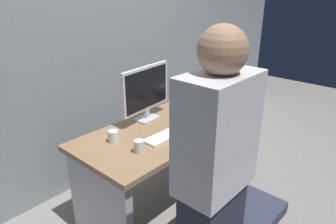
{
  "coord_description": "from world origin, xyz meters",
  "views": [
    {
      "loc": [
        -1.64,
        -1.52,
        1.78
      ],
      "look_at": [
        0.0,
        -0.05,
        0.88
      ],
      "focal_mm": 33.29,
      "sensor_mm": 36.0,
      "label": 1
    }
  ],
  "objects_px": {
    "keyboard": "(169,134)",
    "cup_near_keyboard": "(139,146)",
    "book_stack": "(194,100)",
    "office_chair": "(232,209)",
    "cup_by_monitor": "(113,136)",
    "mouse": "(192,120)",
    "monitor": "(146,90)",
    "desk": "(163,153)",
    "cell_phone": "(215,117)",
    "person_at_desk": "(213,188)"
  },
  "relations": [
    {
      "from": "keyboard",
      "to": "cup_near_keyboard",
      "type": "relative_size",
      "value": 4.82
    },
    {
      "from": "cup_near_keyboard",
      "to": "book_stack",
      "type": "height_order",
      "value": "book_stack"
    },
    {
      "from": "office_chair",
      "to": "book_stack",
      "type": "height_order",
      "value": "office_chair"
    },
    {
      "from": "keyboard",
      "to": "book_stack",
      "type": "height_order",
      "value": "book_stack"
    },
    {
      "from": "cup_by_monitor",
      "to": "office_chair",
      "type": "bearing_deg",
      "value": -72.81
    },
    {
      "from": "mouse",
      "to": "monitor",
      "type": "bearing_deg",
      "value": 123.92
    },
    {
      "from": "desk",
      "to": "mouse",
      "type": "xyz_separation_m",
      "value": [
        0.24,
        -0.1,
        0.24
      ]
    },
    {
      "from": "desk",
      "to": "cup_by_monitor",
      "type": "xyz_separation_m",
      "value": [
        -0.41,
        0.11,
        0.27
      ]
    },
    {
      "from": "office_chair",
      "to": "cell_phone",
      "type": "height_order",
      "value": "office_chair"
    },
    {
      "from": "office_chair",
      "to": "cell_phone",
      "type": "relative_size",
      "value": 6.53
    },
    {
      "from": "cup_by_monitor",
      "to": "cell_phone",
      "type": "bearing_deg",
      "value": -18.77
    },
    {
      "from": "office_chair",
      "to": "mouse",
      "type": "relative_size",
      "value": 9.4
    },
    {
      "from": "cell_phone",
      "to": "mouse",
      "type": "bearing_deg",
      "value": 136.54
    },
    {
      "from": "keyboard",
      "to": "cup_near_keyboard",
      "type": "height_order",
      "value": "cup_near_keyboard"
    },
    {
      "from": "book_stack",
      "to": "keyboard",
      "type": "bearing_deg",
      "value": -160.99
    },
    {
      "from": "office_chair",
      "to": "cell_phone",
      "type": "distance_m",
      "value": 0.87
    },
    {
      "from": "cell_phone",
      "to": "book_stack",
      "type": "bearing_deg",
      "value": 58.15
    },
    {
      "from": "person_at_desk",
      "to": "cell_phone",
      "type": "relative_size",
      "value": 11.38
    },
    {
      "from": "office_chair",
      "to": "book_stack",
      "type": "bearing_deg",
      "value": 51.43
    },
    {
      "from": "person_at_desk",
      "to": "mouse",
      "type": "relative_size",
      "value": 16.39
    },
    {
      "from": "keyboard",
      "to": "cell_phone",
      "type": "xyz_separation_m",
      "value": [
        0.53,
        -0.06,
        -0.01
      ]
    },
    {
      "from": "book_stack",
      "to": "cell_phone",
      "type": "relative_size",
      "value": 1.56
    },
    {
      "from": "office_chair",
      "to": "monitor",
      "type": "bearing_deg",
      "value": 79.37
    },
    {
      "from": "keyboard",
      "to": "cell_phone",
      "type": "relative_size",
      "value": 2.99
    },
    {
      "from": "monitor",
      "to": "cell_phone",
      "type": "distance_m",
      "value": 0.64
    },
    {
      "from": "desk",
      "to": "person_at_desk",
      "type": "bearing_deg",
      "value": -122.43
    },
    {
      "from": "office_chair",
      "to": "cup_near_keyboard",
      "type": "bearing_deg",
      "value": 112.1
    },
    {
      "from": "keyboard",
      "to": "book_stack",
      "type": "bearing_deg",
      "value": 20.28
    },
    {
      "from": "desk",
      "to": "cup_by_monitor",
      "type": "distance_m",
      "value": 0.5
    },
    {
      "from": "mouse",
      "to": "cup_by_monitor",
      "type": "distance_m",
      "value": 0.69
    },
    {
      "from": "monitor",
      "to": "mouse",
      "type": "bearing_deg",
      "value": -56.08
    },
    {
      "from": "monitor",
      "to": "office_chair",
      "type": "bearing_deg",
      "value": -100.63
    },
    {
      "from": "office_chair",
      "to": "person_at_desk",
      "type": "height_order",
      "value": "person_at_desk"
    },
    {
      "from": "cup_by_monitor",
      "to": "cell_phone",
      "type": "relative_size",
      "value": 0.6
    },
    {
      "from": "cup_by_monitor",
      "to": "person_at_desk",
      "type": "bearing_deg",
      "value": -96.88
    },
    {
      "from": "mouse",
      "to": "cup_by_monitor",
      "type": "xyz_separation_m",
      "value": [
        -0.66,
        0.21,
        0.03
      ]
    },
    {
      "from": "cup_near_keyboard",
      "to": "cup_by_monitor",
      "type": "height_order",
      "value": "cup_near_keyboard"
    },
    {
      "from": "cup_near_keyboard",
      "to": "cell_phone",
      "type": "bearing_deg",
      "value": -3.04
    },
    {
      "from": "cell_phone",
      "to": "office_chair",
      "type": "bearing_deg",
      "value": -158.51
    },
    {
      "from": "keyboard",
      "to": "cup_by_monitor",
      "type": "bearing_deg",
      "value": 147.11
    },
    {
      "from": "person_at_desk",
      "to": "cup_near_keyboard",
      "type": "xyz_separation_m",
      "value": [
        0.13,
        0.69,
        -0.07
      ]
    },
    {
      "from": "cup_near_keyboard",
      "to": "cell_phone",
      "type": "distance_m",
      "value": 0.85
    },
    {
      "from": "cup_near_keyboard",
      "to": "desk",
      "type": "bearing_deg",
      "value": 19.71
    },
    {
      "from": "monitor",
      "to": "book_stack",
      "type": "relative_size",
      "value": 2.4
    },
    {
      "from": "desk",
      "to": "book_stack",
      "type": "xyz_separation_m",
      "value": [
        0.5,
        0.08,
        0.3
      ]
    },
    {
      "from": "desk",
      "to": "keyboard",
      "type": "relative_size",
      "value": 3.33
    },
    {
      "from": "keyboard",
      "to": "cup_by_monitor",
      "type": "distance_m",
      "value": 0.41
    },
    {
      "from": "mouse",
      "to": "person_at_desk",
      "type": "bearing_deg",
      "value": -136.64
    },
    {
      "from": "person_at_desk",
      "to": "book_stack",
      "type": "relative_size",
      "value": 7.29
    },
    {
      "from": "desk",
      "to": "book_stack",
      "type": "height_order",
      "value": "book_stack"
    }
  ]
}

